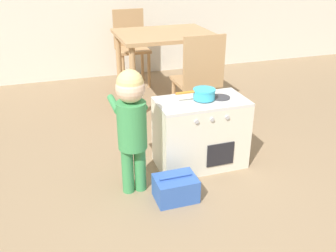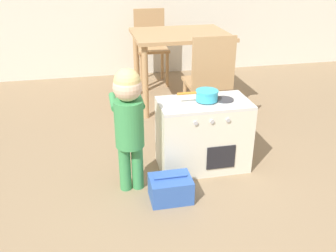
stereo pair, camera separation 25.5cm
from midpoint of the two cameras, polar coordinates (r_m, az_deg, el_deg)
ground_plane at (r=2.22m, az=5.35°, el=-16.58°), size 16.00×16.00×0.00m
play_kitchen at (r=2.74m, az=2.34°, el=-1.13°), size 0.64×0.37×0.52m
toy_pot at (r=2.62m, az=2.71°, el=4.95°), size 0.29×0.16×0.07m
child_figure at (r=2.33m, az=-8.72°, el=1.35°), size 0.21×0.34×0.84m
toy_basket at (r=2.44m, az=-1.85°, el=-9.55°), size 0.27×0.20×0.18m
dining_table at (r=3.83m, az=-2.48°, el=12.36°), size 0.94×0.77×0.74m
dining_chair_near at (r=3.26m, az=2.43°, el=7.08°), size 0.36×0.36×0.86m
dining_chair_far at (r=4.53m, az=-7.27°, el=12.07°), size 0.36×0.36×0.86m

